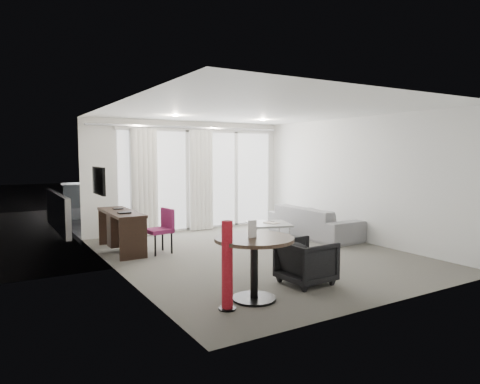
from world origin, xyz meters
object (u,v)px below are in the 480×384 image
desk_chair (159,231)px  tub_armchair (306,262)px  desk (121,231)px  rattan_chair_b (235,203)px  coffee_table (269,232)px  round_table (254,269)px  sofa (314,221)px  rattan_chair_a (211,203)px  red_lamp (227,266)px

desk_chair → tub_armchair: size_ratio=1.20×
desk → rattan_chair_b: 5.04m
coffee_table → desk: bearing=168.0°
rattan_chair_b → tub_armchair: bearing=-126.0°
round_table → sofa: round_table is taller
coffee_table → tub_armchair: bearing=-114.7°
round_table → rattan_chair_a: bearing=67.4°
coffee_table → rattan_chair_a: 3.69m
tub_armchair → rattan_chair_a: 6.62m
coffee_table → rattan_chair_a: bearing=82.5°
desk → coffee_table: desk is taller
desk_chair → rattan_chair_b: 4.95m
rattan_chair_b → red_lamp: bearing=-135.4°
desk_chair → rattan_chair_a: (2.88, 3.55, -0.01)m
tub_armchair → rattan_chair_a: rattan_chair_a is taller
red_lamp → desk: bearing=93.6°
red_lamp → rattan_chair_a: bearing=64.5°
sofa → rattan_chair_a: rattan_chair_a is taller
desk → sofa: (4.08, -0.74, -0.05)m
red_lamp → rattan_chair_b: size_ratio=1.34×
round_table → sofa: 4.41m
round_table → rattan_chair_b: size_ratio=1.27×
coffee_table → sofa: sofa is taller
rattan_chair_b → round_table: bearing=-132.8°
round_table → sofa: size_ratio=0.44×
tub_armchair → rattan_chair_a: bearing=-18.2°
sofa → rattan_chair_b: (0.07, 3.60, 0.06)m
coffee_table → rattan_chair_b: 3.69m
rattan_chair_b → desk: bearing=-159.9°
rattan_chair_b → rattan_chair_a: bearing=152.7°
rattan_chair_a → rattan_chair_b: bearing=-7.8°
rattan_chair_a → rattan_chair_b: size_ratio=1.01×
tub_armchair → rattan_chair_b: 6.70m
sofa → rattan_chair_a: 3.82m
desk → sofa: desk is taller
coffee_table → rattan_chair_b: (1.20, 3.48, 0.21)m
desk → round_table: 3.62m
desk → tub_armchair: 3.77m
desk → red_lamp: red_lamp is taller
round_table → desk: bearing=100.9°
sofa → rattan_chair_b: 3.61m
desk → red_lamp: (0.23, -3.68, 0.15)m
tub_armchair → sofa: size_ratio=0.30×
round_table → red_lamp: red_lamp is taller
desk → red_lamp: 3.69m
desk_chair → sofa: 3.54m
sofa → rattan_chair_b: bearing=-1.1°
coffee_table → sofa: bearing=-6.1°
tub_armchair → rattan_chair_a: (1.74, 6.39, 0.09)m
rattan_chair_a → rattan_chair_b: rattan_chair_a is taller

